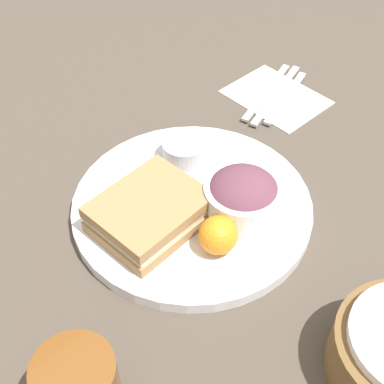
{
  "coord_description": "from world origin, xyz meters",
  "views": [
    {
      "loc": [
        0.35,
        0.37,
        0.56
      ],
      "look_at": [
        0.0,
        0.0,
        0.04
      ],
      "focal_mm": 50.0,
      "sensor_mm": 36.0,
      "label": 1
    }
  ],
  "objects": [
    {
      "name": "orange_wedge",
      "position": [
        0.03,
        0.08,
        0.04
      ],
      "size": [
        0.05,
        0.05,
        0.05
      ],
      "primitive_type": "sphere",
      "color": "orange",
      "rests_on": "plate"
    },
    {
      "name": "ground_plane",
      "position": [
        0.0,
        0.0,
        0.0
      ],
      "size": [
        4.0,
        4.0,
        0.0
      ],
      "primitive_type": "plane",
      "color": "#4C4238"
    },
    {
      "name": "sandwich",
      "position": [
        0.07,
        -0.01,
        0.04
      ],
      "size": [
        0.15,
        0.12,
        0.04
      ],
      "color": "#A37A4C",
      "rests_on": "plate"
    },
    {
      "name": "salad_bowl",
      "position": [
        -0.04,
        0.06,
        0.05
      ],
      "size": [
        0.11,
        0.11,
        0.07
      ],
      "color": "white",
      "rests_on": "plate"
    },
    {
      "name": "napkin",
      "position": [
        -0.29,
        -0.1,
        0.0
      ],
      "size": [
        0.13,
        0.16,
        0.0
      ],
      "primitive_type": "cube",
      "color": "beige",
      "rests_on": "ground_plane"
    },
    {
      "name": "plate",
      "position": [
        0.0,
        0.0,
        0.01
      ],
      "size": [
        0.33,
        0.33,
        0.02
      ],
      "primitive_type": "cylinder",
      "color": "silver",
      "rests_on": "ground_plane"
    },
    {
      "name": "fork",
      "position": [
        -0.29,
        -0.11,
        0.01
      ],
      "size": [
        0.18,
        0.07,
        0.01
      ],
      "primitive_type": "cube",
      "rotation": [
        0.0,
        0.0,
        3.46
      ],
      "color": "silver",
      "rests_on": "napkin"
    },
    {
      "name": "dressing_cup",
      "position": [
        -0.05,
        -0.07,
        0.03
      ],
      "size": [
        0.07,
        0.07,
        0.03
      ],
      "primitive_type": "cylinder",
      "color": "#B7B7BC",
      "rests_on": "plate"
    },
    {
      "name": "spoon",
      "position": [
        -0.3,
        -0.08,
        0.01
      ],
      "size": [
        0.16,
        0.06,
        0.01
      ],
      "primitive_type": "cube",
      "rotation": [
        0.0,
        0.0,
        3.46
      ],
      "color": "silver",
      "rests_on": "napkin"
    },
    {
      "name": "knife",
      "position": [
        -0.29,
        -0.1,
        0.01
      ],
      "size": [
        0.19,
        0.07,
        0.01
      ],
      "primitive_type": "cube",
      "rotation": [
        0.0,
        0.0,
        3.46
      ],
      "color": "silver",
      "rests_on": "napkin"
    }
  ]
}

